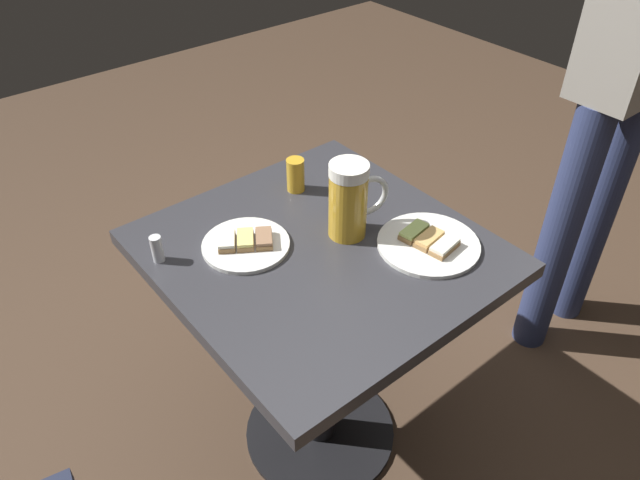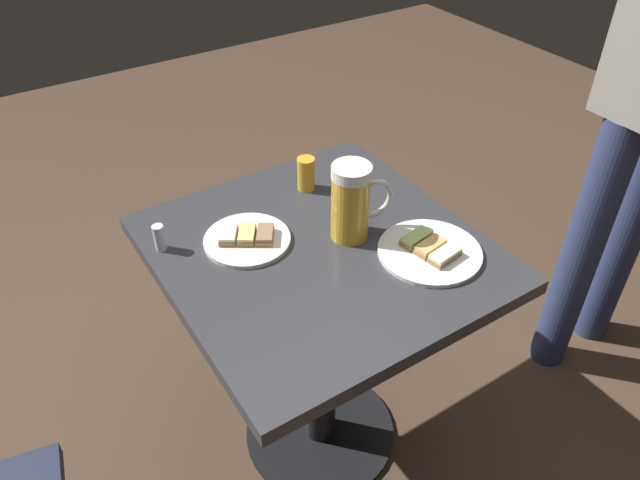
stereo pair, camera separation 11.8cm
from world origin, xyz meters
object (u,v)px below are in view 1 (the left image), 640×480
(beer_glass_small, at_px, (296,175))
(patron_standing, at_px, (632,64))
(plate_far, at_px, (246,243))
(salt_shaker, at_px, (157,249))
(beer_mug, at_px, (349,199))
(plate_near, at_px, (429,243))

(beer_glass_small, distance_m, patron_standing, 0.93)
(plate_far, distance_m, salt_shaker, 0.19)
(beer_mug, distance_m, salt_shaker, 0.44)
(plate_near, xyz_separation_m, beer_mug, (-0.16, -0.11, 0.08))
(plate_far, bearing_deg, salt_shaker, -114.88)
(patron_standing, bearing_deg, plate_far, -14.35)
(plate_near, height_order, beer_mug, beer_mug)
(plate_near, relative_size, beer_glass_small, 2.66)
(beer_mug, height_order, beer_glass_small, beer_mug)
(patron_standing, bearing_deg, beer_mug, -11.12)
(plate_far, distance_m, beer_mug, 0.25)
(plate_far, xyz_separation_m, salt_shaker, (-0.08, -0.18, 0.02))
(plate_near, relative_size, salt_shaker, 3.64)
(patron_standing, bearing_deg, plate_near, -0.71)
(plate_near, distance_m, beer_glass_small, 0.39)
(beer_glass_small, bearing_deg, salt_shaker, -85.25)
(plate_near, xyz_separation_m, patron_standing, (0.01, 0.73, 0.24))
(salt_shaker, height_order, patron_standing, patron_standing)
(plate_near, height_order, salt_shaker, salt_shaker)
(plate_far, xyz_separation_m, beer_mug, (0.10, 0.22, 0.08))
(salt_shaker, bearing_deg, beer_mug, 64.53)
(plate_far, relative_size, patron_standing, 0.12)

